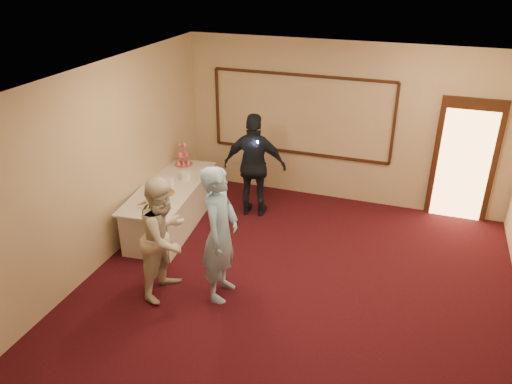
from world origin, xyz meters
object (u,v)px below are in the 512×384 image
tart (168,193)px  guest (255,166)px  man (220,234)px  plate_stack_a (170,182)px  plate_stack_b (186,175)px  pavlova_tray (154,201)px  buffet_table (171,206)px  woman (165,237)px  cupcake_stand (183,156)px

tart → guest: (1.09, 1.22, 0.15)m
tart → guest: size_ratio=0.14×
man → plate_stack_a: bearing=43.7°
plate_stack_a → man: bearing=-43.6°
plate_stack_b → tart: bearing=-91.1°
tart → man: size_ratio=0.13×
pavlova_tray → man: man is taller
buffet_table → woman: woman is taller
plate_stack_b → guest: guest is taller
plate_stack_a → man: (1.57, -1.50, 0.13)m
buffet_table → plate_stack_a: 0.46m
woman → plate_stack_a: bearing=30.7°
guest → buffet_table: bearing=29.2°
pavlova_tray → guest: (1.11, 1.63, 0.11)m
pavlova_tray → guest: guest is taller
buffet_table → man: (1.58, -1.50, 0.59)m
plate_stack_a → woman: woman is taller
pavlova_tray → plate_stack_b: pavlova_tray is taller
buffet_table → plate_stack_b: size_ratio=13.54×
plate_stack_b → woman: bearing=-71.0°
buffet_table → plate_stack_b: (0.14, 0.34, 0.46)m
plate_stack_b → man: bearing=-51.9°
buffet_table → plate_stack_b: bearing=67.5°
cupcake_stand → woman: bearing=-68.3°
woman → guest: guest is taller
plate_stack_b → woman: (0.69, -2.01, 0.03)m
cupcake_stand → plate_stack_a: (0.21, -0.93, -0.10)m
woman → plate_stack_b: bearing=23.4°
tart → guest: bearing=48.2°
cupcake_stand → woman: size_ratio=0.28×
plate_stack_a → plate_stack_b: bearing=68.9°
cupcake_stand → plate_stack_b: size_ratio=2.69×
tart → cupcake_stand: bearing=105.0°
cupcake_stand → man: (1.78, -2.43, 0.03)m
buffet_table → guest: (1.22, 0.92, 0.56)m
cupcake_stand → plate_stack_b: cupcake_stand is taller
guest → plate_stack_b: bearing=20.5°
buffet_table → man: man is taller
cupcake_stand → plate_stack_b: 0.69m
pavlova_tray → tart: size_ratio=1.94×
buffet_table → tart: (0.13, -0.30, 0.41)m
pavlova_tray → plate_stack_a: 0.72m
plate_stack_b → guest: (1.08, 0.58, 0.10)m
woman → guest: size_ratio=0.92×
guest → woman: bearing=73.8°
cupcake_stand → plate_stack_a: size_ratio=2.70×
plate_stack_b → cupcake_stand: bearing=120.0°
pavlova_tray → tart: pavlova_tray is taller
guest → man: bearing=90.8°
plate_stack_a → tart: 0.32m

